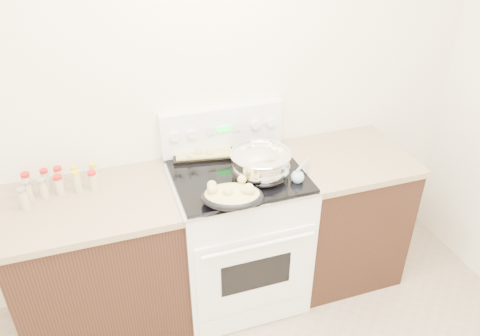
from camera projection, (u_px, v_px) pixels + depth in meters
name	position (u px, v px, depth m)	size (l,w,h in m)	color
room_shell	(285.00, 230.00, 1.05)	(4.10, 3.60, 2.75)	white
counter_left	(102.00, 265.00, 2.73)	(0.93, 0.67, 0.92)	black
counter_right	(340.00, 214.00, 3.15)	(0.73, 0.67, 0.92)	black
kitchen_range	(237.00, 233.00, 2.93)	(0.78, 0.73, 1.22)	white
mixing_bowl	(261.00, 165.00, 2.61)	(0.40, 0.40, 0.20)	silver
roasting_pan	(232.00, 195.00, 2.41)	(0.38, 0.31, 0.12)	black
baking_sheet	(203.00, 150.00, 2.87)	(0.41, 0.32, 0.06)	black
wooden_spoon	(238.00, 169.00, 2.70)	(0.11, 0.24, 0.04)	tan
blue_ladle	(298.00, 175.00, 2.60)	(0.20, 0.21, 0.09)	#84ABC5
spice_jars	(56.00, 183.00, 2.53)	(0.40, 0.22, 0.13)	#BFB28C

